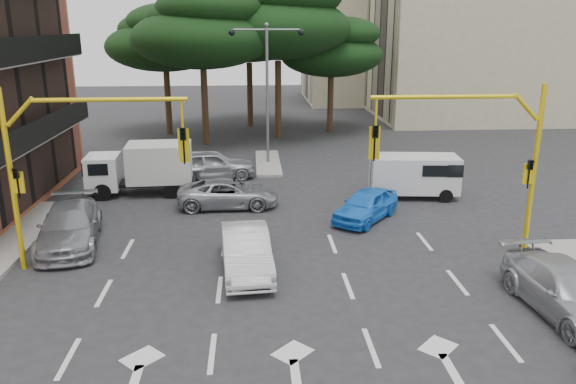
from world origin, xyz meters
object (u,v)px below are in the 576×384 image
car_silver_cross_b (212,164)px  van_white (414,176)px  car_silver_parked (567,291)px  car_blue_compact (366,205)px  car_white_hatch (246,251)px  car_silver_wagon (70,226)px  street_lamp_center (267,69)px  signal_mast_left (66,154)px  car_silver_cross_a (228,193)px  box_truck_a (141,169)px  signal_mast_right (485,148)px

car_silver_cross_b → van_white: bearing=-120.9°
car_silver_parked → car_blue_compact: bearing=111.4°
car_white_hatch → car_silver_wagon: 7.05m
car_silver_cross_b → car_silver_parked: bearing=-153.6°
car_white_hatch → street_lamp_center: bearing=80.7°
signal_mast_left → car_white_hatch: (5.63, -0.68, -3.17)m
street_lamp_center → car_blue_compact: bearing=-69.2°
car_blue_compact → car_silver_cross_b: 9.72m
car_silver_cross_a → box_truck_a: (-4.22, 2.29, 0.60)m
car_silver_cross_b → car_silver_parked: (10.86, -15.12, -0.08)m
car_silver_cross_a → car_silver_parked: 14.24m
car_silver_wagon → car_silver_cross_b: 10.06m
car_silver_cross_b → box_truck_a: bearing=119.1°
signal_mast_right → street_lamp_center: size_ratio=0.77×
car_white_hatch → car_silver_parked: size_ratio=0.90×
signal_mast_right → car_silver_cross_a: bearing=144.8°
signal_mast_right → car_silver_wagon: (-14.47, 2.06, -3.16)m
signal_mast_left → box_truck_a: 8.93m
signal_mast_left → car_silver_cross_b: size_ratio=1.32×
signal_mast_right → car_silver_parked: 5.30m
box_truck_a → van_white: bearing=-99.4°
street_lamp_center → car_silver_wagon: bearing=-122.7°
signal_mast_right → car_blue_compact: 6.04m
signal_mast_right → car_silver_cross_b: 15.10m
car_silver_wagon → box_truck_a: bearing=67.4°
street_lamp_center → car_silver_parked: street_lamp_center is taller
car_silver_parked → box_truck_a: box_truck_a is taller
car_silver_parked → car_silver_wagon: bearing=153.4°
car_blue_compact → car_silver_cross_a: (-5.76, 2.13, -0.03)m
street_lamp_center → car_blue_compact: street_lamp_center is taller
car_white_hatch → car_silver_parked: car_white_hatch is taller
car_silver_parked → van_white: (-1.17, 11.28, 0.31)m
car_silver_cross_b → car_blue_compact: bearing=-144.8°
car_white_hatch → car_blue_compact: car_white_hatch is taller
car_silver_wagon → car_silver_parked: (15.47, -6.18, -0.03)m
car_silver_cross_a → street_lamp_center: bearing=-14.8°
car_silver_cross_a → car_silver_parked: car_silver_parked is taller
signal_mast_right → car_silver_cross_b: (-9.86, 11.01, -3.11)m
car_silver_wagon → car_silver_cross_b: bearing=52.8°
car_white_hatch → van_white: 11.08m
car_blue_compact → car_silver_cross_a: size_ratio=0.85×
car_silver_cross_a → signal_mast_right: bearing=-125.6°
signal_mast_right → car_silver_cross_b: signal_mast_right is taller
car_silver_parked → signal_mast_left: bearing=159.4°
box_truck_a → signal_mast_left: bearing=172.5°
box_truck_a → street_lamp_center: bearing=-52.0°
car_silver_cross_b → box_truck_a: box_truck_a is taller
signal_mast_left → car_blue_compact: 11.78m
car_blue_compact → car_silver_cross_b: size_ratio=0.83×
street_lamp_center → car_white_hatch: (-1.17, -14.69, -4.71)m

